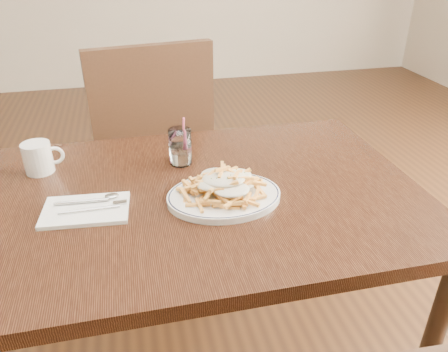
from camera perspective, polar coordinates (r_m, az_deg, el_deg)
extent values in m
cube|color=black|center=(1.18, -3.43, -2.81)|extent=(1.20, 0.80, 0.04)
cylinder|color=black|center=(1.72, -23.79, -9.35)|extent=(0.05, 0.05, 0.71)
cylinder|color=black|center=(1.82, 12.38, -5.08)|extent=(0.05, 0.05, 0.71)
cube|color=black|center=(1.99, -9.99, 2.53)|extent=(0.54, 0.54, 0.04)
cube|color=black|center=(1.69, -9.13, 8.04)|extent=(0.47, 0.12, 0.51)
cylinder|color=black|center=(2.32, -5.79, -0.12)|extent=(0.04, 0.04, 0.46)
cylinder|color=black|center=(2.26, -15.56, -1.97)|extent=(0.04, 0.04, 0.46)
cylinder|color=black|center=(1.99, -2.42, -5.33)|extent=(0.04, 0.04, 0.46)
cylinder|color=black|center=(1.92, -13.83, -7.71)|extent=(0.04, 0.04, 0.46)
torus|color=black|center=(1.13, 0.00, -2.46)|extent=(0.30, 0.30, 0.01)
ellipsoid|color=silver|center=(1.10, 0.00, -0.12)|extent=(0.18, 0.16, 0.03)
cube|color=white|center=(1.14, -17.60, -4.26)|extent=(0.22, 0.15, 0.01)
cylinder|color=white|center=(1.30, -5.74, 3.83)|extent=(0.07, 0.07, 0.11)
cylinder|color=white|center=(1.31, -5.69, 2.82)|extent=(0.06, 0.06, 0.05)
cylinder|color=#E55780|center=(1.30, -5.36, 4.88)|extent=(0.01, 0.04, 0.14)
cylinder|color=white|center=(1.35, -23.14, 2.20)|extent=(0.08, 0.08, 0.09)
torus|color=white|center=(1.35, -21.25, 2.52)|extent=(0.06, 0.02, 0.06)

